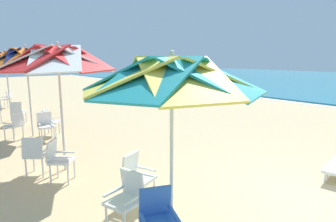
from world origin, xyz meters
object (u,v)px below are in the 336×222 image
at_px(beach_umbrella_0, 172,77).
at_px(plastic_chair_5, 15,124).
at_px(beach_umbrella_2, 26,58).
at_px(plastic_chair_6, 49,120).
at_px(plastic_chair_3, 36,153).
at_px(beach_umbrella_1, 58,60).
at_px(plastic_chair_1, 127,197).
at_px(plastic_chair_7, 46,124).
at_px(plastic_chair_4, 58,158).
at_px(plastic_chair_9, 18,111).
at_px(plastic_chair_11, 7,98).
at_px(plastic_chair_2, 158,218).
at_px(plastic_chair_0, 137,175).
at_px(beach_umbrella_3, 5,59).

relative_size(beach_umbrella_0, plastic_chair_5, 2.98).
bearing_deg(beach_umbrella_2, plastic_chair_6, 63.46).
distance_m(beach_umbrella_0, plastic_chair_3, 3.91).
bearing_deg(beach_umbrella_1, plastic_chair_1, -2.07).
bearing_deg(plastic_chair_7, plastic_chair_4, -12.30).
xyz_separation_m(plastic_chair_7, plastic_chair_9, (-2.90, -0.15, 0.00)).
height_order(beach_umbrella_0, plastic_chair_7, beach_umbrella_0).
height_order(beach_umbrella_2, plastic_chair_9, beach_umbrella_2).
relative_size(plastic_chair_6, plastic_chair_7, 1.00).
xyz_separation_m(plastic_chair_5, plastic_chair_11, (-6.68, 1.00, 0.00)).
relative_size(beach_umbrella_2, plastic_chair_11, 3.32).
distance_m(beach_umbrella_0, beach_umbrella_2, 6.78).
bearing_deg(plastic_chair_4, plastic_chair_11, 174.64).
relative_size(plastic_chair_2, plastic_chair_6, 1.00).
bearing_deg(plastic_chair_1, plastic_chair_11, 176.51).
bearing_deg(plastic_chair_3, plastic_chair_6, 158.50).
relative_size(beach_umbrella_1, plastic_chair_11, 3.26).
height_order(plastic_chair_0, plastic_chair_3, same).
distance_m(plastic_chair_3, plastic_chair_11, 10.03).
distance_m(plastic_chair_4, plastic_chair_7, 3.32).
xyz_separation_m(plastic_chair_4, beach_umbrella_3, (-7.11, 0.49, 1.95)).
relative_size(plastic_chair_4, beach_umbrella_3, 0.31).
bearing_deg(plastic_chair_9, plastic_chair_7, 2.97).
relative_size(beach_umbrella_0, plastic_chair_7, 2.98).
bearing_deg(beach_umbrella_1, plastic_chair_3, -94.44).
bearing_deg(plastic_chair_5, plastic_chair_6, 83.66).
relative_size(plastic_chair_9, plastic_chair_11, 1.00).
relative_size(beach_umbrella_0, plastic_chair_3, 2.98).
distance_m(plastic_chair_0, plastic_chair_5, 5.64).
xyz_separation_m(beach_umbrella_0, plastic_chair_3, (-3.38, -0.93, -1.74)).
bearing_deg(plastic_chair_3, beach_umbrella_0, 15.41).
distance_m(plastic_chair_1, plastic_chair_5, 6.18).
bearing_deg(plastic_chair_7, plastic_chair_5, -131.16).
xyz_separation_m(plastic_chair_2, plastic_chair_6, (-6.80, 0.75, 0.00)).
bearing_deg(plastic_chair_5, beach_umbrella_1, 5.47).
bearing_deg(beach_umbrella_3, plastic_chair_4, -3.92).
bearing_deg(plastic_chair_9, beach_umbrella_1, -2.55).
relative_size(plastic_chair_4, beach_umbrella_2, 0.30).
xyz_separation_m(beach_umbrella_0, plastic_chair_11, (-13.33, 0.34, -1.74)).
relative_size(plastic_chair_7, plastic_chair_9, 1.00).
height_order(plastic_chair_1, plastic_chair_5, same).
bearing_deg(beach_umbrella_3, plastic_chair_1, -1.72).
relative_size(plastic_chair_0, plastic_chair_6, 1.00).
relative_size(beach_umbrella_3, plastic_chair_9, 3.24).
height_order(beach_umbrella_0, plastic_chair_11, beach_umbrella_0).
xyz_separation_m(plastic_chair_6, plastic_chair_7, (0.52, -0.26, 0.00)).
xyz_separation_m(beach_umbrella_1, plastic_chair_11, (-10.00, 0.68, -1.95)).
relative_size(plastic_chair_3, plastic_chair_5, 1.00).
bearing_deg(plastic_chair_2, plastic_chair_6, 173.68).
bearing_deg(plastic_chair_0, plastic_chair_5, -172.19).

